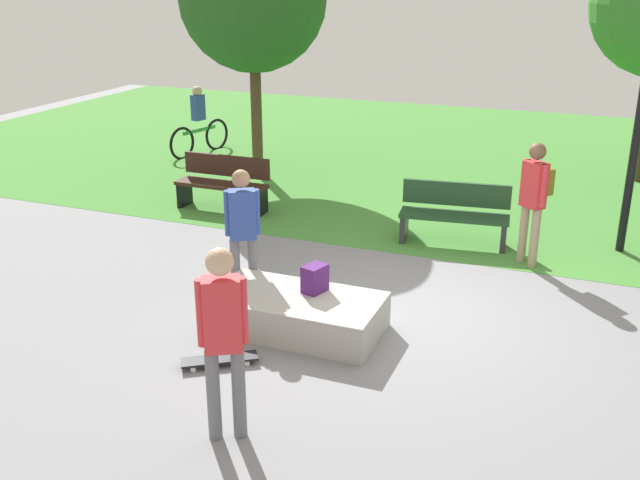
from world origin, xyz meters
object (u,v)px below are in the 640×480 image
object	(u,v)px
backpack_on_ledge	(315,279)
skater_watching	(243,226)
pedestrian_with_backpack	(535,193)
concrete_ledge	(296,313)
park_bench_center_lawn	(223,182)
park_bench_far_left	(455,213)
skater_performing_trick	(223,330)
skateboard_by_ledge	(219,359)
cyclist_on_bicycle	(199,125)

from	to	relation	value
backpack_on_ledge	skater_watching	world-z (taller)	skater_watching
backpack_on_ledge	pedestrian_with_backpack	distance (m)	3.54
concrete_ledge	backpack_on_ledge	world-z (taller)	backpack_on_ledge
park_bench_center_lawn	park_bench_far_left	xyz separation A→B (m)	(4.01, -0.18, 0.00)
concrete_ledge	skater_performing_trick	xyz separation A→B (m)	(0.26, -2.11, 0.85)
pedestrian_with_backpack	park_bench_far_left	bearing A→B (deg)	159.57
skater_watching	park_bench_center_lawn	xyz separation A→B (m)	(-2.03, 3.13, -0.50)
skateboard_by_ledge	cyclist_on_bicycle	xyz separation A→B (m)	(-4.97, 8.03, 0.57)
concrete_ledge	cyclist_on_bicycle	size ratio (longest dim) A/B	1.09
backpack_on_ledge	cyclist_on_bicycle	distance (m)	8.77
backpack_on_ledge	skater_watching	bearing A→B (deg)	-89.22
skateboard_by_ledge	skater_watching	bearing A→B (deg)	107.82
concrete_ledge	cyclist_on_bicycle	world-z (taller)	cyclist_on_bicycle
park_bench_far_left	pedestrian_with_backpack	distance (m)	1.35
skateboard_by_ledge	park_bench_center_lawn	world-z (taller)	park_bench_center_lawn
concrete_ledge	skateboard_by_ledge	size ratio (longest dim) A/B	2.51
skater_performing_trick	skateboard_by_ledge	world-z (taller)	skater_performing_trick
skater_watching	cyclist_on_bicycle	xyz separation A→B (m)	(-4.47, 6.47, -0.34)
pedestrian_with_backpack	concrete_ledge	bearing A→B (deg)	-126.03
skater_watching	park_bench_center_lawn	size ratio (longest dim) A/B	1.04
concrete_ledge	park_bench_far_left	world-z (taller)	park_bench_far_left
skater_watching	pedestrian_with_backpack	world-z (taller)	pedestrian_with_backpack
backpack_on_ledge	park_bench_far_left	distance (m)	3.40
pedestrian_with_backpack	cyclist_on_bicycle	size ratio (longest dim) A/B	0.97
skater_performing_trick	park_bench_center_lawn	bearing A→B (deg)	119.14
backpack_on_ledge	skater_performing_trick	bearing A→B (deg)	20.26
skater_performing_trick	park_bench_far_left	bearing A→B (deg)	81.87
skateboard_by_ledge	cyclist_on_bicycle	world-z (taller)	cyclist_on_bicycle
skater_performing_trick	skater_watching	bearing A→B (deg)	114.31
concrete_ledge	skateboard_by_ledge	bearing A→B (deg)	-112.23
pedestrian_with_backpack	cyclist_on_bicycle	bearing A→B (deg)	152.55
skater_watching	skateboard_by_ledge	xyz separation A→B (m)	(0.50, -1.56, -0.91)
park_bench_center_lawn	cyclist_on_bicycle	distance (m)	4.14
skateboard_by_ledge	park_bench_far_left	bearing A→B (deg)	71.79
backpack_on_ledge	park_bench_far_left	world-z (taller)	park_bench_far_left
skater_watching	cyclist_on_bicycle	bearing A→B (deg)	124.62
park_bench_far_left	pedestrian_with_backpack	world-z (taller)	pedestrian_with_backpack
pedestrian_with_backpack	skateboard_by_ledge	bearing A→B (deg)	-122.87
concrete_ledge	pedestrian_with_backpack	bearing A→B (deg)	53.97
skateboard_by_ledge	pedestrian_with_backpack	bearing A→B (deg)	57.13
park_bench_center_lawn	cyclist_on_bicycle	xyz separation A→B (m)	(-2.44, 3.34, 0.15)
pedestrian_with_backpack	park_bench_center_lawn	bearing A→B (deg)	173.22
skater_watching	cyclist_on_bicycle	size ratio (longest dim) A/B	0.94
skateboard_by_ledge	park_bench_center_lawn	xyz separation A→B (m)	(-2.53, 4.69, 0.42)
skater_performing_trick	skater_watching	world-z (taller)	skater_performing_trick
skater_performing_trick	backpack_on_ledge	bearing A→B (deg)	92.75
park_bench_center_lawn	skater_performing_trick	bearing A→B (deg)	-60.86
backpack_on_ledge	skater_performing_trick	distance (m)	2.36
concrete_ledge	skateboard_by_ledge	distance (m)	1.13
backpack_on_ledge	park_bench_center_lawn	xyz separation A→B (m)	(-3.10, 3.46, -0.10)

